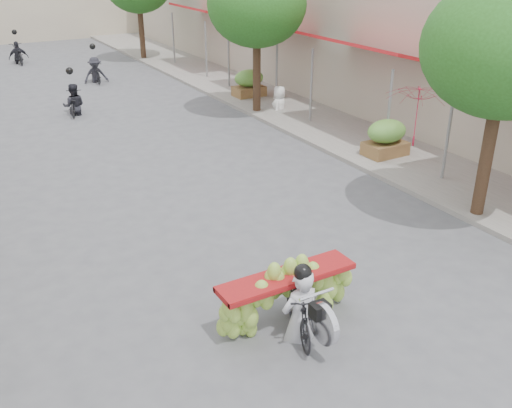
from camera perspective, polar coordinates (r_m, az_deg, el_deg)
name	(u,v)px	position (r m, az deg, el deg)	size (l,w,h in m)	color
sidewalk_right	(279,100)	(22.76, 2.34, 10.33)	(4.00, 60.00, 0.12)	gray
shophouse_row_right	(400,17)	(24.49, 14.23, 17.66)	(9.77, 40.00, 6.00)	#B0A392
street_tree_near	(506,48)	(12.88, 23.73, 14.09)	(3.40, 3.40, 5.25)	#3A2719
street_tree_mid	(257,5)	(20.45, 0.08, 19.31)	(3.40, 3.40, 5.25)	#3A2719
produce_crate_mid	(386,135)	(16.76, 12.91, 6.73)	(1.20, 0.88, 1.16)	brown
produce_crate_far	(249,81)	(23.04, -0.71, 12.20)	(1.20, 0.88, 1.16)	brown
banana_motorbike	(294,290)	(9.05, 3.85, -8.61)	(2.34, 1.76, 2.26)	black
market_umbrella	(422,85)	(15.32, 16.22, 11.32)	(1.81, 1.81, 1.63)	#A4152E
pedestrian	(280,86)	(21.16, 2.37, 11.71)	(0.94, 0.91, 1.67)	white
bg_motorbike_a	(72,93)	(21.83, -17.88, 10.49)	(0.98, 1.53, 1.95)	black
bg_motorbike_b	(94,63)	(26.79, -15.86, 13.39)	(1.08, 1.62, 1.95)	black
bg_motorbike_c	(17,48)	(32.49, -22.78, 14.17)	(0.97, 1.71, 1.95)	black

